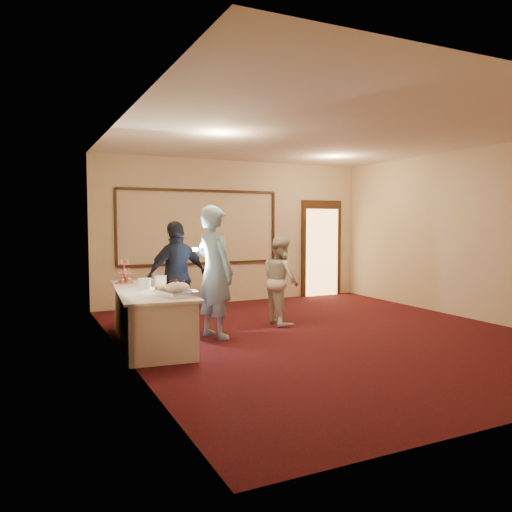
{
  "coord_description": "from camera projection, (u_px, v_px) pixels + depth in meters",
  "views": [
    {
      "loc": [
        -4.18,
        -6.3,
        1.72
      ],
      "look_at": [
        -0.67,
        1.07,
        1.15
      ],
      "focal_mm": 35.0,
      "sensor_mm": 36.0,
      "label": 1
    }
  ],
  "objects": [
    {
      "name": "floor",
      "position": [
        326.0,
        334.0,
        7.59
      ],
      "size": [
        7.0,
        7.0,
        0.0
      ],
      "primitive_type": "plane",
      "color": "black",
      "rests_on": "ground"
    },
    {
      "name": "room_walls",
      "position": [
        327.0,
        201.0,
        7.45
      ],
      "size": [
        6.04,
        7.04,
        3.02
      ],
      "color": "beige",
      "rests_on": "floor"
    },
    {
      "name": "wall_molding",
      "position": [
        200.0,
        227.0,
        10.26
      ],
      "size": [
        3.45,
        0.04,
        1.55
      ],
      "color": "black",
      "rests_on": "room_walls"
    },
    {
      "name": "doorway",
      "position": [
        321.0,
        249.0,
        11.55
      ],
      "size": [
        1.05,
        0.07,
        2.2
      ],
      "color": "black",
      "rests_on": "floor"
    },
    {
      "name": "buffet_table",
      "position": [
        151.0,
        316.0,
        7.01
      ],
      "size": [
        1.2,
        2.52,
        0.77
      ],
      "color": "white",
      "rests_on": "floor"
    },
    {
      "name": "pavlova_tray",
      "position": [
        177.0,
        290.0,
        6.33
      ],
      "size": [
        0.47,
        0.56,
        0.19
      ],
      "color": "silver",
      "rests_on": "buffet_table"
    },
    {
      "name": "cupcake_stand",
      "position": [
        124.0,
        274.0,
        7.63
      ],
      "size": [
        0.27,
        0.27,
        0.4
      ],
      "color": "#E14B7C",
      "rests_on": "buffet_table"
    },
    {
      "name": "plate_stack_a",
      "position": [
        144.0,
        284.0,
        6.95
      ],
      "size": [
        0.18,
        0.18,
        0.15
      ],
      "color": "white",
      "rests_on": "buffet_table"
    },
    {
      "name": "plate_stack_b",
      "position": [
        160.0,
        281.0,
        7.31
      ],
      "size": [
        0.19,
        0.19,
        0.16
      ],
      "color": "white",
      "rests_on": "buffet_table"
    },
    {
      "name": "tart",
      "position": [
        164.0,
        289.0,
        6.84
      ],
      "size": [
        0.29,
        0.29,
        0.06
      ],
      "color": "white",
      "rests_on": "buffet_table"
    },
    {
      "name": "man",
      "position": [
        214.0,
        272.0,
        7.33
      ],
      "size": [
        0.68,
        0.83,
        1.95
      ],
      "primitive_type": "imported",
      "rotation": [
        0.0,
        0.0,
        1.91
      ],
      "color": "#88B8D5",
      "rests_on": "floor"
    },
    {
      "name": "woman",
      "position": [
        281.0,
        280.0,
        8.33
      ],
      "size": [
        0.58,
        0.73,
        1.47
      ],
      "primitive_type": "imported",
      "rotation": [
        0.0,
        0.0,
        1.54
      ],
      "color": "white",
      "rests_on": "floor"
    },
    {
      "name": "guest",
      "position": [
        177.0,
        277.0,
        7.63
      ],
      "size": [
        1.07,
        0.61,
        1.73
      ],
      "primitive_type": "imported",
      "rotation": [
        0.0,
        0.0,
        3.34
      ],
      "color": "black",
      "rests_on": "floor"
    },
    {
      "name": "camera_flash",
      "position": [
        195.0,
        249.0,
        7.42
      ],
      "size": [
        0.08,
        0.06,
        0.05
      ],
      "primitive_type": "cube",
      "rotation": [
        0.0,
        0.0,
        -0.37
      ],
      "color": "white",
      "rests_on": "guest"
    }
  ]
}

